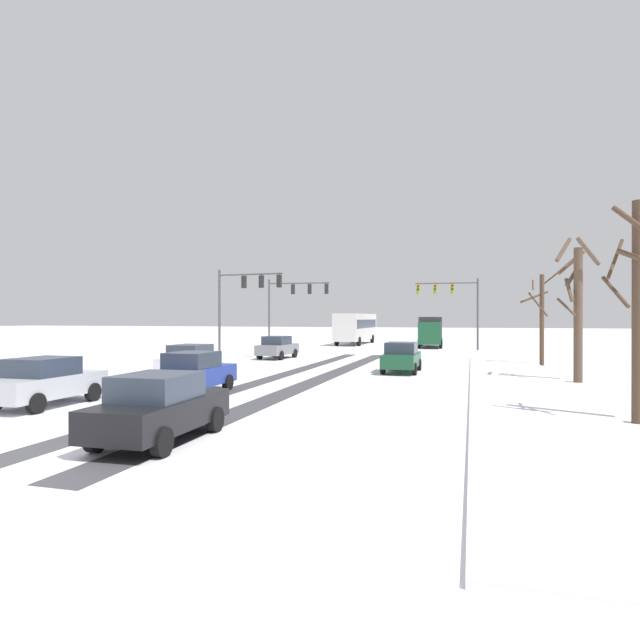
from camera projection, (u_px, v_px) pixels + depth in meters
name	position (u px, v px, depth m)	size (l,w,h in m)	color
ground_plane	(37.00, 458.00, 11.00)	(300.00, 300.00, 0.00)	white
wheel_track_left_lane	(275.00, 377.00, 25.83)	(0.96, 33.63, 0.01)	#424247
wheel_track_right_lane	(321.00, 379.00, 25.18)	(1.08, 33.63, 0.01)	#424247
sidewalk_kerb_right	(521.00, 389.00, 21.25)	(4.00, 33.63, 0.12)	white
traffic_signal_far_right	(452.00, 298.00, 47.84)	(5.65, 0.68, 6.50)	#47474C
traffic_signal_near_left	(244.00, 293.00, 38.44)	(5.18, 0.54, 6.50)	#47474C
traffic_signal_far_left	(293.00, 298.00, 48.22)	(5.80, 0.71, 6.50)	#47474C
car_grey_lead	(277.00, 347.00, 37.73)	(2.01, 4.19, 1.62)	slate
car_dark_green_second	(402.00, 357.00, 28.22)	(1.84, 4.10, 1.62)	#194C2D
car_white_third	(192.00, 361.00, 25.86)	(1.84, 4.10, 1.62)	silver
car_blue_fourth	(193.00, 373.00, 20.24)	(1.85, 4.11, 1.62)	#233899
car_silver_fifth	(45.00, 382.00, 17.42)	(1.87, 4.12, 1.62)	#B7BABF
car_black_sixth	(159.00, 407.00, 12.42)	(1.93, 4.15, 1.62)	black
bus_oncoming	(356.00, 326.00, 58.47)	(2.77, 11.03, 3.38)	silver
box_truck_delivery	(431.00, 331.00, 52.43)	(2.54, 7.49, 3.02)	#194C2D
bare_tree_sidewalk_near	(636.00, 305.00, 14.57)	(1.08, 1.67, 6.19)	#4C3828
bare_tree_sidewalk_mid	(577.00, 304.00, 23.84)	(1.94, 1.94, 6.71)	brown
bare_tree_sidewalk_far	(541.00, 315.00, 32.33)	(2.47, 2.11, 5.96)	#4C3828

